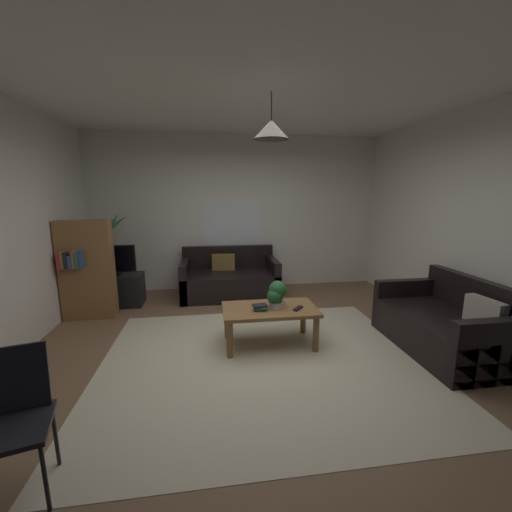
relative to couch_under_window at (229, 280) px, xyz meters
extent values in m
cube|color=brown|center=(0.20, -2.10, -0.28)|extent=(5.22, 5.21, 0.02)
cube|color=beige|center=(0.20, -2.30, -0.27)|extent=(3.39, 2.87, 0.01)
cube|color=silver|center=(0.20, 0.54, 1.12)|extent=(5.34, 0.06, 2.78)
cube|color=silver|center=(2.84, -2.10, 1.12)|extent=(0.06, 5.21, 2.78)
cube|color=white|center=(0.20, -2.10, 2.52)|extent=(5.22, 5.21, 0.02)
cube|color=white|center=(0.10, 0.51, 0.91)|extent=(1.02, 0.01, 0.91)
cube|color=black|center=(0.00, -0.04, -0.06)|extent=(1.63, 0.90, 0.42)
cube|color=black|center=(0.00, 0.35, 0.35)|extent=(1.63, 0.12, 0.40)
cube|color=black|center=(-0.75, -0.04, 0.05)|extent=(0.12, 0.90, 0.64)
cube|color=black|center=(0.76, -0.04, 0.05)|extent=(0.12, 0.90, 0.64)
cube|color=brown|center=(-0.09, 0.17, 0.29)|extent=(0.41, 0.15, 0.28)
cube|color=black|center=(2.26, -2.32, -0.06)|extent=(0.90, 1.49, 0.42)
cube|color=black|center=(2.65, -2.32, 0.35)|extent=(0.12, 1.49, 0.40)
cube|color=black|center=(2.26, -1.64, 0.05)|extent=(0.90, 0.12, 0.64)
cube|color=black|center=(2.26, -3.01, 0.05)|extent=(0.90, 0.12, 0.64)
cube|color=#B7AD9E|center=(2.47, -2.64, 0.29)|extent=(0.16, 0.41, 0.28)
cube|color=olive|center=(0.35, -1.92, 0.17)|extent=(1.09, 0.61, 0.04)
cylinder|color=olive|center=(-0.14, -2.17, -0.06)|extent=(0.07, 0.07, 0.42)
cylinder|color=olive|center=(0.83, -2.17, -0.06)|extent=(0.07, 0.07, 0.42)
cylinder|color=olive|center=(-0.14, -1.67, -0.06)|extent=(0.07, 0.07, 0.42)
cylinder|color=olive|center=(0.83, -1.67, -0.06)|extent=(0.07, 0.07, 0.42)
cube|color=#387247|center=(0.22, -1.98, 0.20)|extent=(0.14, 0.11, 0.02)
cube|color=#387247|center=(0.23, -1.98, 0.22)|extent=(0.18, 0.16, 0.02)
cube|color=black|center=(0.22, -1.98, 0.24)|extent=(0.17, 0.14, 0.02)
cube|color=black|center=(0.43, -1.86, 0.20)|extent=(0.17, 0.09, 0.02)
cube|color=black|center=(0.66, -2.02, 0.20)|extent=(0.14, 0.15, 0.02)
cylinder|color=beige|center=(0.42, -1.93, 0.23)|extent=(0.18, 0.18, 0.08)
sphere|color=#235B2D|center=(0.40, -1.95, 0.33)|extent=(0.18, 0.18, 0.18)
sphere|color=#235B2D|center=(0.44, -1.92, 0.40)|extent=(0.21, 0.21, 0.21)
cube|color=black|center=(-1.85, -0.24, -0.02)|extent=(0.90, 0.44, 0.50)
cube|color=black|center=(-1.85, -0.26, 0.49)|extent=(0.75, 0.05, 0.42)
cube|color=black|center=(-1.85, -0.29, 0.49)|extent=(0.71, 0.00, 0.38)
cube|color=black|center=(-1.85, -0.26, 0.25)|extent=(0.24, 0.16, 0.04)
cylinder|color=brown|center=(-2.02, 0.20, -0.12)|extent=(0.32, 0.32, 0.30)
cylinder|color=brown|center=(-2.02, 0.20, 0.45)|extent=(0.05, 0.05, 0.84)
cone|color=#3D7F3D|center=(-1.84, 0.21, 1.00)|extent=(0.42, 0.12, 0.34)
cone|color=#3D7F3D|center=(-1.95, 0.37, 1.00)|extent=(0.23, 0.41, 0.38)
cone|color=#3D7F3D|center=(-2.19, 0.29, 0.93)|extent=(0.39, 0.30, 0.27)
cone|color=#3D7F3D|center=(-2.15, 0.09, 0.93)|extent=(0.31, 0.33, 0.28)
cone|color=#3D7F3D|center=(-1.96, 0.03, 0.95)|extent=(0.20, 0.40, 0.30)
cube|color=olive|center=(-2.03, -0.73, 0.43)|extent=(0.70, 0.22, 1.40)
cube|color=#B22D2D|center=(-2.32, -0.85, 0.61)|extent=(0.04, 0.16, 0.22)
cube|color=#99663F|center=(-2.27, -0.85, 0.62)|extent=(0.04, 0.16, 0.23)
cube|color=black|center=(-2.23, -0.85, 0.61)|extent=(0.04, 0.16, 0.22)
cube|color=#2D4C8C|center=(-2.18, -0.85, 0.58)|extent=(0.04, 0.16, 0.17)
cube|color=#99663F|center=(-2.13, -0.85, 0.61)|extent=(0.03, 0.16, 0.23)
cube|color=#387247|center=(-2.09, -0.85, 0.61)|extent=(0.04, 0.16, 0.22)
cube|color=#2D4C8C|center=(-2.05, -0.85, 0.62)|extent=(0.04, 0.16, 0.24)
cube|color=black|center=(-1.47, -3.62, 0.18)|extent=(0.49, 0.49, 0.03)
cube|color=black|center=(-1.52, -3.44, 0.40)|extent=(0.37, 0.17, 0.40)
cylinder|color=black|center=(-1.26, -3.74, -0.05)|extent=(0.02, 0.02, 0.45)
cylinder|color=black|center=(-1.35, -3.41, -0.05)|extent=(0.02, 0.02, 0.45)
cylinder|color=black|center=(0.35, -1.92, 2.38)|extent=(0.01, 0.01, 0.27)
cone|color=#4C4742|center=(0.35, -1.92, 2.14)|extent=(0.38, 0.38, 0.19)
camera|label=1|loc=(-0.32, -5.39, 1.50)|focal=22.52mm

